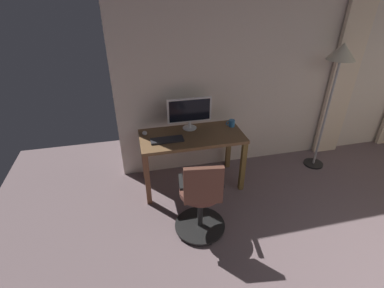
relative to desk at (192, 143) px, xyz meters
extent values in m
cube|color=beige|center=(-1.75, -0.46, 0.67)|extent=(5.30, 0.10, 2.61)
cube|color=beige|center=(-2.30, -0.35, 0.56)|extent=(0.40, 0.06, 2.40)
cube|color=brown|center=(0.00, 0.00, 0.09)|extent=(1.29, 0.62, 0.04)
cube|color=brown|center=(-0.61, 0.27, -0.28)|extent=(0.06, 0.06, 0.71)
cube|color=brown|center=(0.61, 0.27, -0.28)|extent=(0.06, 0.06, 0.71)
cube|color=brown|center=(-0.61, -0.27, -0.28)|extent=(0.06, 0.06, 0.71)
cube|color=brown|center=(0.61, -0.27, -0.28)|extent=(0.06, 0.06, 0.71)
cylinder|color=black|center=(0.10, 0.81, -0.60)|extent=(0.56, 0.56, 0.02)
sphere|color=black|center=(-0.16, 0.85, -0.61)|extent=(0.05, 0.05, 0.05)
sphere|color=black|center=(-0.02, 0.58, -0.61)|extent=(0.05, 0.05, 0.05)
sphere|color=black|center=(0.28, 0.63, -0.61)|extent=(0.05, 0.05, 0.05)
sphere|color=black|center=(0.32, 0.93, -0.61)|extent=(0.05, 0.05, 0.05)
sphere|color=black|center=(0.05, 1.07, -0.61)|extent=(0.05, 0.05, 0.05)
cylinder|color=black|center=(0.10, 0.81, -0.37)|extent=(0.06, 0.06, 0.46)
cylinder|color=brown|center=(0.10, 0.81, -0.11)|extent=(0.50, 0.50, 0.05)
cube|color=brown|center=(0.12, 1.01, 0.12)|extent=(0.38, 0.10, 0.41)
cube|color=black|center=(0.29, 0.78, 0.02)|extent=(0.07, 0.24, 0.03)
cube|color=black|center=(-0.10, 0.84, 0.02)|extent=(0.07, 0.24, 0.03)
cylinder|color=white|center=(-0.01, -0.19, 0.12)|extent=(0.18, 0.18, 0.01)
cylinder|color=white|center=(-0.01, -0.19, 0.16)|extent=(0.04, 0.04, 0.08)
cube|color=white|center=(-0.01, -0.19, 0.36)|extent=(0.57, 0.03, 0.32)
cube|color=black|center=(-0.01, -0.18, 0.36)|extent=(0.52, 0.01, 0.28)
cube|color=#232328|center=(0.32, 0.07, 0.12)|extent=(0.39, 0.14, 0.02)
ellipsoid|color=silver|center=(0.57, -0.15, 0.13)|extent=(0.06, 0.10, 0.04)
cylinder|color=teal|center=(-0.57, -0.12, 0.16)|extent=(0.08, 0.08, 0.09)
torus|color=teal|center=(-0.52, -0.12, 0.16)|extent=(0.06, 0.01, 0.06)
cylinder|color=black|center=(-1.89, -0.02, -0.62)|extent=(0.28, 0.28, 0.02)
cylinder|color=#A5A5A8|center=(-1.89, -0.02, 0.14)|extent=(0.03, 0.03, 1.56)
cone|color=beige|center=(-1.89, -0.02, 1.03)|extent=(0.34, 0.34, 0.21)
camera|label=1|loc=(0.70, 3.00, 1.77)|focal=26.33mm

